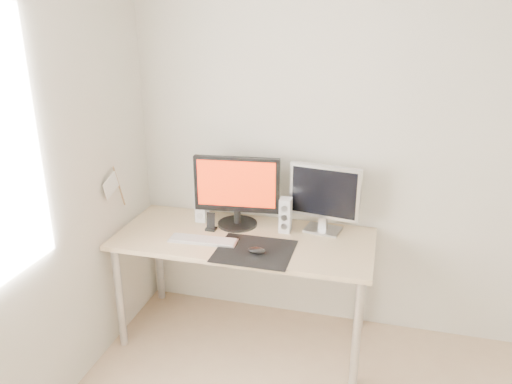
{
  "coord_description": "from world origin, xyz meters",
  "views": [
    {
      "loc": [
        -0.14,
        -1.33,
        2.06
      ],
      "look_at": [
        -0.87,
        1.45,
        1.01
      ],
      "focal_mm": 35.0,
      "sensor_mm": 36.0,
      "label": 1
    }
  ],
  "objects_px": {
    "mouse": "(256,251)",
    "speaker_right": "(285,215)",
    "keyboard": "(203,240)",
    "speaker_left": "(202,205)",
    "desk": "(244,248)",
    "main_monitor": "(237,189)",
    "second_monitor": "(324,196)",
    "phone_dock": "(211,225)"
  },
  "relations": [
    {
      "from": "main_monitor",
      "to": "second_monitor",
      "type": "xyz_separation_m",
      "value": [
        0.55,
        0.06,
        -0.01
      ]
    },
    {
      "from": "speaker_right",
      "to": "phone_dock",
      "type": "xyz_separation_m",
      "value": [
        -0.46,
        -0.1,
        -0.08
      ]
    },
    {
      "from": "desk",
      "to": "main_monitor",
      "type": "bearing_deg",
      "value": 119.99
    },
    {
      "from": "mouse",
      "to": "desk",
      "type": "distance_m",
      "value": 0.26
    },
    {
      "from": "speaker_left",
      "to": "speaker_right",
      "type": "height_order",
      "value": "same"
    },
    {
      "from": "speaker_left",
      "to": "speaker_right",
      "type": "relative_size",
      "value": 1.0
    },
    {
      "from": "speaker_right",
      "to": "mouse",
      "type": "bearing_deg",
      "value": -105.48
    },
    {
      "from": "main_monitor",
      "to": "second_monitor",
      "type": "height_order",
      "value": "main_monitor"
    },
    {
      "from": "mouse",
      "to": "speaker_right",
      "type": "relative_size",
      "value": 0.46
    },
    {
      "from": "speaker_right",
      "to": "keyboard",
      "type": "bearing_deg",
      "value": -149.17
    },
    {
      "from": "mouse",
      "to": "keyboard",
      "type": "height_order",
      "value": "mouse"
    },
    {
      "from": "main_monitor",
      "to": "speaker_left",
      "type": "bearing_deg",
      "value": 176.45
    },
    {
      "from": "speaker_right",
      "to": "second_monitor",
      "type": "bearing_deg",
      "value": 16.73
    },
    {
      "from": "desk",
      "to": "speaker_right",
      "type": "distance_m",
      "value": 0.33
    },
    {
      "from": "mouse",
      "to": "speaker_right",
      "type": "bearing_deg",
      "value": 74.52
    },
    {
      "from": "mouse",
      "to": "phone_dock",
      "type": "bearing_deg",
      "value": 145.8
    },
    {
      "from": "mouse",
      "to": "second_monitor",
      "type": "xyz_separation_m",
      "value": [
        0.33,
        0.42,
        0.22
      ]
    },
    {
      "from": "speaker_left",
      "to": "main_monitor",
      "type": "bearing_deg",
      "value": -3.55
    },
    {
      "from": "second_monitor",
      "to": "speaker_right",
      "type": "height_order",
      "value": "second_monitor"
    },
    {
      "from": "speaker_left",
      "to": "phone_dock",
      "type": "height_order",
      "value": "speaker_left"
    },
    {
      "from": "mouse",
      "to": "keyboard",
      "type": "relative_size",
      "value": 0.24
    },
    {
      "from": "keyboard",
      "to": "main_monitor",
      "type": "bearing_deg",
      "value": 64.54
    },
    {
      "from": "mouse",
      "to": "desk",
      "type": "bearing_deg",
      "value": 123.33
    },
    {
      "from": "speaker_right",
      "to": "phone_dock",
      "type": "distance_m",
      "value": 0.48
    },
    {
      "from": "main_monitor",
      "to": "speaker_left",
      "type": "distance_m",
      "value": 0.29
    },
    {
      "from": "second_monitor",
      "to": "speaker_right",
      "type": "xyz_separation_m",
      "value": [
        -0.23,
        -0.07,
        -0.13
      ]
    },
    {
      "from": "mouse",
      "to": "speaker_right",
      "type": "height_order",
      "value": "speaker_right"
    },
    {
      "from": "phone_dock",
      "to": "desk",
      "type": "bearing_deg",
      "value": -10.84
    },
    {
      "from": "keyboard",
      "to": "phone_dock",
      "type": "relative_size",
      "value": 3.57
    },
    {
      "from": "desk",
      "to": "speaker_left",
      "type": "xyz_separation_m",
      "value": [
        -0.34,
        0.17,
        0.19
      ]
    },
    {
      "from": "main_monitor",
      "to": "speaker_right",
      "type": "relative_size",
      "value": 2.47
    },
    {
      "from": "phone_dock",
      "to": "speaker_right",
      "type": "bearing_deg",
      "value": 12.31
    },
    {
      "from": "main_monitor",
      "to": "speaker_right",
      "type": "height_order",
      "value": "main_monitor"
    },
    {
      "from": "main_monitor",
      "to": "speaker_right",
      "type": "distance_m",
      "value": 0.35
    },
    {
      "from": "speaker_right",
      "to": "phone_dock",
      "type": "height_order",
      "value": "speaker_right"
    },
    {
      "from": "mouse",
      "to": "speaker_right",
      "type": "xyz_separation_m",
      "value": [
        0.1,
        0.35,
        0.09
      ]
    },
    {
      "from": "main_monitor",
      "to": "second_monitor",
      "type": "distance_m",
      "value": 0.56
    },
    {
      "from": "keyboard",
      "to": "speaker_left",
      "type": "bearing_deg",
      "value": 111.48
    },
    {
      "from": "second_monitor",
      "to": "speaker_left",
      "type": "xyz_separation_m",
      "value": [
        -0.8,
        -0.04,
        -0.13
      ]
    },
    {
      "from": "second_monitor",
      "to": "keyboard",
      "type": "distance_m",
      "value": 0.8
    },
    {
      "from": "desk",
      "to": "main_monitor",
      "type": "distance_m",
      "value": 0.38
    },
    {
      "from": "desk",
      "to": "speaker_right",
      "type": "bearing_deg",
      "value": 32.15
    }
  ]
}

